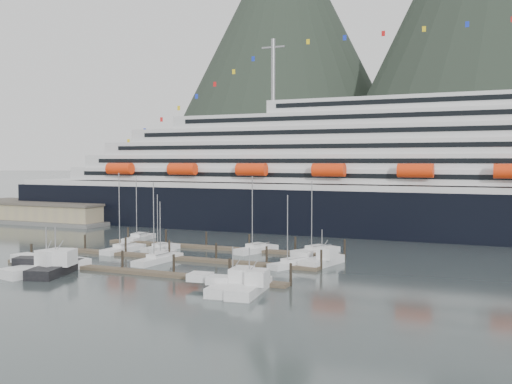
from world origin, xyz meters
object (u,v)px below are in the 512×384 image
sailboat_h (291,265)px  trawler_c (232,283)px  warehouse (44,213)px  sailboat_a (161,249)px  sailboat_e (139,239)px  trawler_d (248,286)px  trawler_a (46,266)px  sailboat_g (316,251)px  trawler_e (321,260)px  sailboat_f (256,250)px  sailboat_b (123,250)px  cruise_ship (441,181)px  sailboat_d (158,260)px  sailboat_c (162,256)px  trawler_b (55,267)px

sailboat_h → trawler_c: size_ratio=0.96×
warehouse → sailboat_a: size_ratio=4.28×
sailboat_e → trawler_c: sailboat_e is taller
trawler_d → trawler_a: bearing=82.2°
sailboat_a → trawler_d: sailboat_a is taller
sailboat_g → sailboat_h: sailboat_g is taller
sailboat_h → trawler_a: sailboat_h is taller
trawler_a → warehouse: bearing=54.9°
sailboat_g → trawler_e: 11.80m
sailboat_a → sailboat_f: (16.69, 5.32, 0.04)m
sailboat_b → sailboat_h: (33.20, -2.21, -0.03)m
cruise_ship → warehouse: (-102.03, -12.94, -9.79)m
sailboat_d → trawler_e: size_ratio=1.34×
trawler_c → sailboat_g: bearing=-6.6°
sailboat_e → trawler_d: bearing=-138.5°
cruise_ship → sailboat_b: bearing=-135.1°
warehouse → trawler_d: 104.60m
sailboat_b → sailboat_d: sailboat_b is taller
sailboat_c → trawler_a: (-8.44, -18.02, 0.55)m
sailboat_a → sailboat_h: size_ratio=0.92×
sailboat_e → trawler_c: size_ratio=1.15×
sailboat_d → trawler_d: (22.73, -14.22, 0.41)m
sailboat_e → sailboat_c: bearing=-143.6°
sailboat_g → trawler_a: (-30.54, -33.41, 0.52)m
trawler_a → trawler_b: (1.76, -0.07, 0.01)m
sailboat_g → sailboat_h: 14.59m
sailboat_h → sailboat_e: bearing=91.4°
sailboat_f → sailboat_e: bearing=98.5°
sailboat_c → sailboat_d: bearing=-168.7°
sailboat_g → trawler_e: (4.55, -10.88, 0.41)m
sailboat_g → trawler_a: size_ratio=0.95×
sailboat_h → trawler_e: sailboat_h is taller
warehouse → trawler_c: size_ratio=3.78×
cruise_ship → sailboat_h: cruise_ship is taller
sailboat_c → trawler_d: 30.40m
sailboat_d → trawler_a: bearing=147.3°
cruise_ship → sailboat_b: (-49.01, -48.86, -11.61)m
sailboat_b → trawler_a: sailboat_b is taller
sailboat_a → trawler_c: (26.56, -24.23, 0.42)m
sailboat_h → trawler_a: bearing=144.6°
trawler_c → trawler_d: (2.76, -0.89, 0.01)m
cruise_ship → sailboat_h: size_ratio=18.05×
sailboat_b → trawler_b: bearing=-167.1°
trawler_b → sailboat_c: bearing=-36.2°
warehouse → trawler_d: bearing=-33.0°
sailboat_h → trawler_b: sailboat_h is taller
sailboat_c → sailboat_g: bearing=-68.0°
cruise_ship → trawler_b: cruise_ship is taller
sailboat_g → trawler_a: sailboat_g is taller
sailboat_f → sailboat_g: sailboat_f is taller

